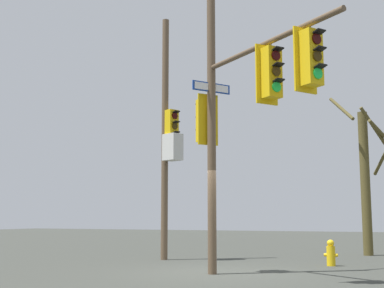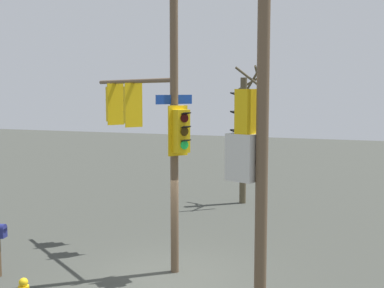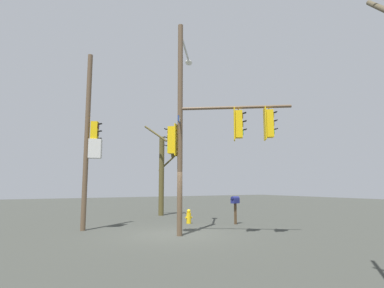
{
  "view_description": "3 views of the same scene",
  "coord_description": "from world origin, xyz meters",
  "views": [
    {
      "loc": [
        4.82,
        -12.28,
        1.35
      ],
      "look_at": [
        -0.39,
        -0.69,
        3.13
      ],
      "focal_mm": 49.1,
      "sensor_mm": 36.0,
      "label": 1
    },
    {
      "loc": [
        -4.93,
        11.88,
        4.83
      ],
      "look_at": [
        -0.34,
        -0.78,
        3.41
      ],
      "focal_mm": 47.4,
      "sensor_mm": 36.0,
      "label": 2
    },
    {
      "loc": [
        -5.8,
        -11.58,
        1.97
      ],
      "look_at": [
        0.51,
        -0.38,
        3.67
      ],
      "focal_mm": 29.35,
      "sensor_mm": 36.0,
      "label": 3
    }
  ],
  "objects": [
    {
      "name": "main_signal_pole_assembly",
      "position": [
        0.9,
        -0.75,
        4.64
      ],
      "size": [
        4.26,
        5.46,
        8.78
      ],
      "rotation": [
        0.0,
        0.0,
        5.66
      ],
      "color": "brown",
      "rests_on": "ground"
    },
    {
      "name": "mailbox",
      "position": [
        4.16,
        1.59,
        1.11
      ],
      "size": [
        0.48,
        0.33,
        1.41
      ],
      "rotation": [
        0.0,
        0.0,
        4.93
      ],
      "color": "#4C3823",
      "rests_on": "ground"
    },
    {
      "name": "ground_plane",
      "position": [
        0.0,
        0.0,
        0.0
      ],
      "size": [
        80.0,
        80.0,
        0.0
      ],
      "primitive_type": "plane",
      "color": "#383A34"
    },
    {
      "name": "secondary_pole_assembly",
      "position": [
        -2.9,
        3.0,
        3.96
      ],
      "size": [
        0.81,
        0.61,
        8.06
      ],
      "rotation": [
        0.0,
        0.0,
        5.91
      ],
      "color": "brown",
      "rests_on": "ground"
    },
    {
      "name": "fire_hydrant",
      "position": [
        2.23,
        3.03,
        0.34
      ],
      "size": [
        0.38,
        0.24,
        0.73
      ],
      "color": "yellow",
      "rests_on": "ground"
    },
    {
      "name": "bare_tree_across_street",
      "position": [
        2.79,
        7.74,
        2.89
      ],
      "size": [
        2.32,
        2.28,
        5.93
      ],
      "color": "#4F4623",
      "rests_on": "ground"
    }
  ]
}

